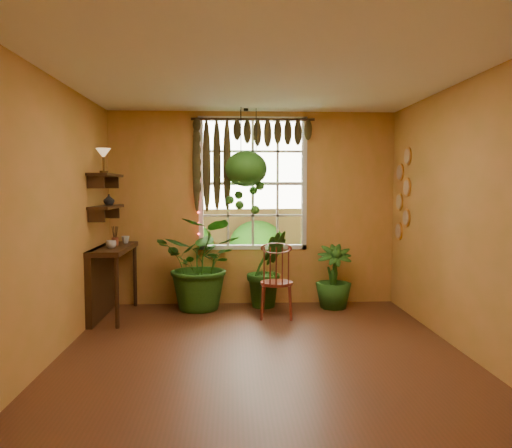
{
  "coord_description": "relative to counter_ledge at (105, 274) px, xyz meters",
  "views": [
    {
      "loc": [
        -0.3,
        -4.75,
        1.65
      ],
      "look_at": [
        -0.01,
        1.15,
        1.21
      ],
      "focal_mm": 35.0,
      "sensor_mm": 36.0,
      "label": 1
    }
  ],
  "objects": [
    {
      "name": "floor",
      "position": [
        1.91,
        -1.6,
        -0.55
      ],
      "size": [
        4.5,
        4.5,
        0.0
      ],
      "primitive_type": "plane",
      "color": "#532917",
      "rests_on": "ground"
    },
    {
      "name": "ceiling",
      "position": [
        1.91,
        -1.6,
        2.15
      ],
      "size": [
        4.5,
        4.5,
        0.0
      ],
      "primitive_type": "plane",
      "rotation": [
        3.14,
        0.0,
        0.0
      ],
      "color": "white",
      "rests_on": "wall_back"
    },
    {
      "name": "wall_back",
      "position": [
        1.91,
        0.65,
        0.8
      ],
      "size": [
        4.0,
        0.0,
        4.0
      ],
      "primitive_type": "plane",
      "rotation": [
        1.57,
        0.0,
        0.0
      ],
      "color": "#D08847",
      "rests_on": "floor"
    },
    {
      "name": "wall_left",
      "position": [
        -0.09,
        -1.6,
        0.8
      ],
      "size": [
        0.0,
        4.5,
        4.5
      ],
      "primitive_type": "plane",
      "rotation": [
        1.57,
        0.0,
        1.57
      ],
      "color": "#D08847",
      "rests_on": "floor"
    },
    {
      "name": "wall_right",
      "position": [
        3.91,
        -1.6,
        0.8
      ],
      "size": [
        0.0,
        4.5,
        4.5
      ],
      "primitive_type": "plane",
      "rotation": [
        1.57,
        0.0,
        -1.57
      ],
      "color": "#D08847",
      "rests_on": "floor"
    },
    {
      "name": "window",
      "position": [
        1.91,
        0.68,
        1.15
      ],
      "size": [
        1.52,
        0.1,
        1.86
      ],
      "color": "silver",
      "rests_on": "wall_back"
    },
    {
      "name": "valance_vine",
      "position": [
        1.82,
        0.56,
        1.73
      ],
      "size": [
        1.7,
        0.12,
        1.1
      ],
      "color": "#38200F",
      "rests_on": "window"
    },
    {
      "name": "string_lights",
      "position": [
        1.15,
        0.59,
        1.2
      ],
      "size": [
        0.03,
        0.03,
        1.54
      ],
      "primitive_type": null,
      "color": "#FF2633",
      "rests_on": "window"
    },
    {
      "name": "wall_plates",
      "position": [
        3.89,
        0.19,
        1.0
      ],
      "size": [
        0.04,
        0.32,
        1.1
      ],
      "primitive_type": null,
      "color": "beige",
      "rests_on": "wall_right"
    },
    {
      "name": "counter_ledge",
      "position": [
        0.0,
        0.0,
        0.0
      ],
      "size": [
        0.4,
        1.2,
        0.9
      ],
      "color": "#38200F",
      "rests_on": "floor"
    },
    {
      "name": "shelf_lower",
      "position": [
        0.03,
        0.0,
        0.85
      ],
      "size": [
        0.25,
        0.9,
        0.04
      ],
      "primitive_type": "cube",
      "color": "#38200F",
      "rests_on": "wall_left"
    },
    {
      "name": "shelf_upper",
      "position": [
        0.03,
        0.0,
        1.25
      ],
      "size": [
        0.25,
        0.9,
        0.04
      ],
      "primitive_type": "cube",
      "color": "#38200F",
      "rests_on": "wall_left"
    },
    {
      "name": "backyard",
      "position": [
        2.15,
        5.27,
        0.73
      ],
      "size": [
        14.0,
        10.0,
        12.0
      ],
      "color": "#32631C",
      "rests_on": "ground"
    },
    {
      "name": "windsor_chair",
      "position": [
        2.17,
        -0.15,
        -0.23
      ],
      "size": [
        0.46,
        0.49,
        1.11
      ],
      "rotation": [
        0.0,
        0.0,
        -0.12
      ],
      "color": "maroon",
      "rests_on": "floor"
    },
    {
      "name": "potted_plant_left",
      "position": [
        1.22,
        0.31,
        0.08
      ],
      "size": [
        1.36,
        1.26,
        1.26
      ],
      "primitive_type": "imported",
      "rotation": [
        0.0,
        0.0,
        -0.28
      ],
      "color": "#1C4713",
      "rests_on": "floor"
    },
    {
      "name": "potted_plant_mid",
      "position": [
        2.1,
        0.42,
        -0.02
      ],
      "size": [
        0.7,
        0.63,
        1.05
      ],
      "primitive_type": "imported",
      "rotation": [
        0.0,
        0.0,
        0.34
      ],
      "color": "#1C4713",
      "rests_on": "floor"
    },
    {
      "name": "potted_plant_right",
      "position": [
        3.0,
        0.31,
        -0.12
      ],
      "size": [
        0.51,
        0.51,
        0.86
      ],
      "primitive_type": "imported",
      "rotation": [
        0.0,
        0.0,
        -0.06
      ],
      "color": "#1C4713",
      "rests_on": "floor"
    },
    {
      "name": "hanging_basket",
      "position": [
        1.81,
        0.38,
        1.29
      ],
      "size": [
        0.57,
        0.57,
        1.43
      ],
      "color": "black",
      "rests_on": "ceiling"
    },
    {
      "name": "cup_a",
      "position": [
        0.13,
        -0.19,
        0.4
      ],
      "size": [
        0.15,
        0.15,
        0.1
      ],
      "primitive_type": "imported",
      "rotation": [
        0.0,
        0.0,
        -0.26
      ],
      "color": "silver",
      "rests_on": "counter_ledge"
    },
    {
      "name": "cup_b",
      "position": [
        0.19,
        0.36,
        0.4
      ],
      "size": [
        0.14,
        0.14,
        0.1
      ],
      "primitive_type": "imported",
      "rotation": [
        0.0,
        0.0,
        0.4
      ],
      "color": "beige",
      "rests_on": "counter_ledge"
    },
    {
      "name": "brush_jar",
      "position": [
        0.11,
        0.11,
        0.47
      ],
      "size": [
        0.09,
        0.09,
        0.31
      ],
      "color": "brown",
      "rests_on": "counter_ledge"
    },
    {
      "name": "shelf_vase",
      "position": [
        0.04,
        0.12,
        0.94
      ],
      "size": [
        0.18,
        0.18,
        0.14
      ],
      "primitive_type": "imported",
      "rotation": [
        0.0,
        0.0,
        -0.41
      ],
      "color": "#B2AD99",
      "rests_on": "shelf_lower"
    },
    {
      "name": "tiffany_lamp",
      "position": [
        0.05,
        -0.15,
        1.49
      ],
      "size": [
        0.18,
        0.18,
        0.31
      ],
      "color": "#523817",
      "rests_on": "shelf_upper"
    }
  ]
}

